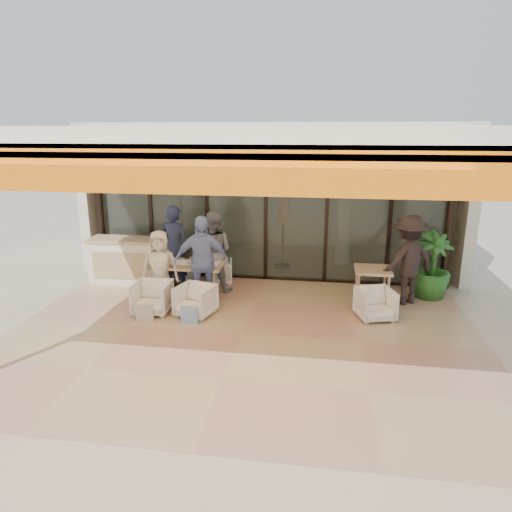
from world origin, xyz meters
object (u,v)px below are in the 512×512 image
at_px(diner_periwinkle, 201,262).
at_px(standing_woman, 408,260).
at_px(chair_far_right, 219,270).
at_px(diner_navy, 175,248).
at_px(chair_near_left, 152,296).
at_px(side_chair, 375,303).
at_px(host_counter, 131,261).
at_px(chair_near_right, 195,299).
at_px(side_table, 373,274).
at_px(chair_far_left, 183,267).
at_px(diner_cream, 160,268).
at_px(potted_palm, 431,265).
at_px(diner_grey, 213,252).
at_px(dining_table, 187,265).

relative_size(diner_periwinkle, standing_woman, 1.01).
relative_size(chair_far_right, diner_navy, 0.33).
distance_m(chair_near_left, standing_woman, 4.98).
height_order(diner_navy, side_chair, diner_navy).
xyz_separation_m(host_counter, chair_near_right, (1.95, -1.61, -0.20)).
xyz_separation_m(chair_near_left, standing_woman, (4.80, 1.23, 0.56)).
distance_m(side_table, standing_woman, 0.73).
height_order(host_counter, chair_far_left, host_counter).
distance_m(diner_cream, potted_palm, 5.47).
distance_m(chair_far_left, potted_palm, 5.37).
bearing_deg(chair_near_right, side_chair, 20.88).
bearing_deg(chair_far_right, diner_periwinkle, 77.98).
xyz_separation_m(chair_near_right, diner_cream, (-0.84, 0.50, 0.42)).
relative_size(host_counter, side_chair, 2.86).
height_order(chair_near_left, side_chair, chair_near_left).
relative_size(chair_far_right, side_table, 0.81).
height_order(chair_near_left, potted_palm, potted_palm).
height_order(diner_navy, side_table, diner_navy).
bearing_deg(standing_woman, diner_cream, -22.60).
distance_m(chair_far_left, diner_grey, 1.11).
bearing_deg(side_chair, chair_near_left, 167.67).
xyz_separation_m(chair_near_left, diner_grey, (0.84, 1.40, 0.53)).
distance_m(chair_far_right, diner_cream, 1.69).
xyz_separation_m(host_counter, potted_palm, (6.46, 0.03, 0.17)).
bearing_deg(standing_woman, dining_table, -27.68).
xyz_separation_m(diner_navy, standing_woman, (4.80, -0.17, -0.03)).
bearing_deg(chair_far_left, side_table, 167.84).
bearing_deg(chair_far_left, chair_near_left, 88.84).
relative_size(host_counter, diner_periwinkle, 1.02).
bearing_deg(host_counter, diner_navy, -10.84).
bearing_deg(potted_palm, dining_table, -172.06).
bearing_deg(diner_periwinkle, side_table, -7.17).
relative_size(host_counter, chair_far_right, 3.05).
distance_m(diner_periwinkle, standing_woman, 4.02).
bearing_deg(chair_far_right, chair_near_right, 77.98).
bearing_deg(potted_palm, chair_far_right, 176.76).
bearing_deg(dining_table, diner_grey, 46.01).
distance_m(chair_near_right, standing_woman, 4.18).
height_order(diner_cream, side_chair, diner_cream).
height_order(chair_near_left, chair_near_right, chair_near_left).
bearing_deg(dining_table, diner_navy, 132.85).
height_order(diner_cream, potted_palm, diner_cream).
relative_size(host_counter, diner_grey, 1.06).
relative_size(diner_grey, diner_cream, 1.16).
height_order(chair_near_right, diner_cream, diner_cream).
xyz_separation_m(chair_far_left, diner_cream, (0.00, -1.40, 0.41)).
height_order(side_table, potted_palm, potted_palm).
height_order(host_counter, chair_near_right, host_counter).
relative_size(chair_near_right, diner_grey, 0.38).
xyz_separation_m(side_chair, potted_palm, (1.21, 1.30, 0.38)).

